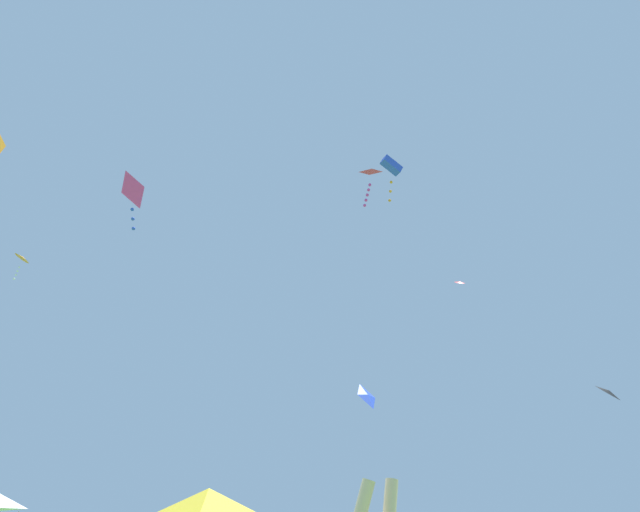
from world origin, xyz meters
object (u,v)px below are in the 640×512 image
(kite_black_delta, at_px, (608,392))
(kite_orange_delta, at_px, (22,258))
(kite_red_diamond, at_px, (370,173))
(kite_red_delta, at_px, (460,282))
(kite_blue_box, at_px, (391,167))
(canopy_tent_yellow, at_px, (208,503))
(kite_blue_diamond, at_px, (368,396))
(kite_magenta_diamond, at_px, (134,192))

(kite_black_delta, bearing_deg, kite_orange_delta, 160.08)
(kite_red_diamond, relative_size, kite_red_delta, 3.60)
(kite_blue_box, bearing_deg, kite_red_diamond, -122.39)
(kite_blue_box, distance_m, kite_red_delta, 9.80)
(canopy_tent_yellow, xyz_separation_m, kite_blue_box, (9.27, 10.36, 21.52))
(canopy_tent_yellow, relative_size, kite_blue_box, 0.94)
(canopy_tent_yellow, distance_m, kite_black_delta, 14.52)
(canopy_tent_yellow, xyz_separation_m, kite_blue_diamond, (7.27, 11.80, 6.32))
(kite_magenta_diamond, height_order, kite_blue_diamond, kite_magenta_diamond)
(kite_black_delta, bearing_deg, kite_blue_box, 113.13)
(kite_orange_delta, distance_m, kite_blue_box, 23.36)
(kite_blue_box, distance_m, kite_red_diamond, 4.86)
(kite_magenta_diamond, bearing_deg, kite_blue_box, 47.29)
(kite_red_delta, relative_size, kite_black_delta, 0.67)
(kite_magenta_diamond, relative_size, kite_black_delta, 1.72)
(kite_red_diamond, relative_size, kite_magenta_diamond, 1.41)
(kite_blue_box, distance_m, kite_black_delta, 21.56)
(kite_orange_delta, bearing_deg, kite_red_delta, 14.11)
(kite_red_diamond, bearing_deg, kite_red_delta, 48.08)
(kite_orange_delta, xyz_separation_m, kite_blue_diamond, (19.68, 3.00, -6.64))
(kite_red_diamond, distance_m, kite_magenta_diamond, 16.92)
(canopy_tent_yellow, distance_m, kite_blue_box, 25.62)
(kite_red_diamond, xyz_separation_m, kite_red_delta, (7.69, 8.56, -3.05))
(kite_red_diamond, xyz_separation_m, kite_magenta_diamond, (-10.36, -10.21, -8.65))
(kite_blue_box, xyz_separation_m, kite_magenta_diamond, (-12.42, -13.46, -11.62))
(canopy_tent_yellow, height_order, kite_orange_delta, kite_orange_delta)
(canopy_tent_yellow, height_order, kite_black_delta, kite_black_delta)
(kite_orange_delta, relative_size, kite_magenta_diamond, 0.83)
(kite_orange_delta, height_order, kite_black_delta, kite_orange_delta)
(kite_blue_diamond, distance_m, kite_black_delta, 14.52)
(canopy_tent_yellow, bearing_deg, kite_blue_box, 48.18)
(kite_blue_box, distance_m, kite_blue_diamond, 15.40)
(canopy_tent_yellow, xyz_separation_m, kite_orange_delta, (-12.41, 8.80, 12.96))
(kite_blue_box, xyz_separation_m, kite_red_diamond, (-2.06, -3.25, -2.97))
(kite_orange_delta, xyz_separation_m, kite_black_delta, (26.43, -9.58, -9.27))
(kite_red_diamond, xyz_separation_m, kite_blue_diamond, (0.06, 4.69, -12.23))
(kite_blue_box, relative_size, kite_blue_diamond, 2.46)
(kite_orange_delta, bearing_deg, kite_black_delta, -19.92)
(kite_black_delta, bearing_deg, kite_red_delta, 86.98)
(kite_blue_box, xyz_separation_m, kite_blue_diamond, (-2.00, 1.44, -15.20))
(kite_red_delta, distance_m, kite_black_delta, 20.27)
(kite_orange_delta, height_order, kite_magenta_diamond, kite_orange_delta)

